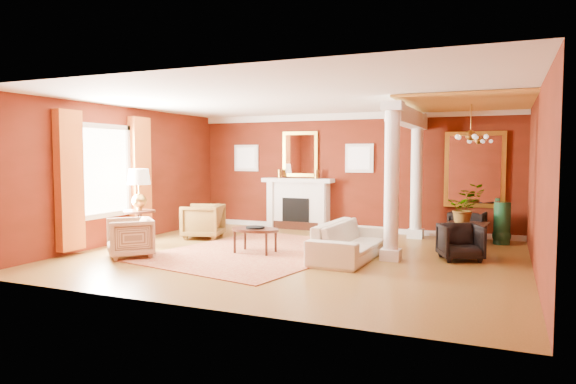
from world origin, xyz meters
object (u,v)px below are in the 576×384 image
at_px(armchair_leopard, 203,219).
at_px(dining_table, 466,230).
at_px(coffee_table, 255,231).
at_px(sofa, 350,234).
at_px(armchair_stripe, 130,236).
at_px(side_table, 139,194).

height_order(armchair_leopard, dining_table, armchair_leopard).
relative_size(armchair_leopard, dining_table, 0.61).
distance_m(coffee_table, dining_table, 4.17).
xyz_separation_m(sofa, armchair_stripe, (-3.74, -1.48, -0.04)).
xyz_separation_m(coffee_table, dining_table, (3.65, 2.02, -0.04)).
xyz_separation_m(side_table, dining_table, (6.18, 2.26, -0.69)).
relative_size(coffee_table, side_table, 0.59).
relative_size(armchair_stripe, side_table, 0.50).
bearing_deg(dining_table, sofa, 139.47).
bearing_deg(dining_table, side_table, 115.70).
height_order(armchair_stripe, side_table, side_table).
bearing_deg(side_table, dining_table, 20.13).
relative_size(sofa, armchair_leopard, 2.63).
distance_m(armchair_stripe, coffee_table, 2.30).
height_order(sofa, coffee_table, sofa).
height_order(armchair_stripe, dining_table, armchair_stripe).
xyz_separation_m(armchair_stripe, side_table, (-0.59, 1.00, 0.69)).
bearing_deg(dining_table, armchair_stripe, 125.83).
distance_m(armchair_leopard, armchair_stripe, 2.39).
xyz_separation_m(armchair_leopard, dining_table, (5.55, 0.87, -0.04)).
relative_size(sofa, coffee_table, 2.36).
xyz_separation_m(sofa, dining_table, (1.85, 1.78, -0.05)).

